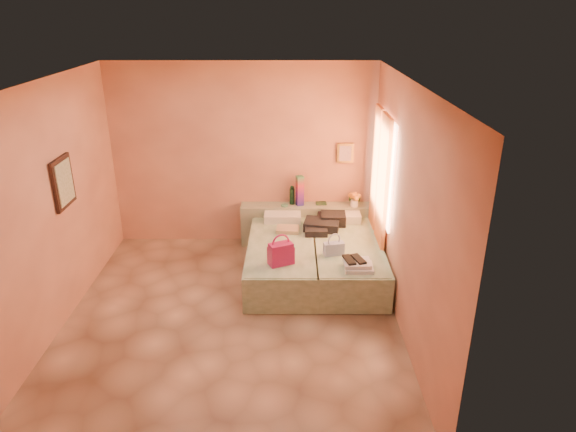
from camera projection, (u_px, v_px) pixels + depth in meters
name	position (u px, v px, depth m)	size (l,w,h in m)	color
ground	(233.00, 317.00, 6.28)	(4.50, 4.50, 0.00)	tan
room_walls	(248.00, 163.00, 6.11)	(4.02, 4.51, 2.81)	#E9A17C
headboard_ledge	(307.00, 224.00, 8.09)	(2.05, 0.30, 0.65)	gray
bed_left	(282.00, 259.00, 7.15)	(0.90, 2.00, 0.50)	#B6CCA4
bed_right	(347.00, 259.00, 7.15)	(0.90, 2.00, 0.50)	#B6CCA4
water_bottle	(292.00, 195.00, 7.96)	(0.08, 0.08, 0.28)	#133421
rainbow_box	(300.00, 191.00, 7.88)	(0.10, 0.10, 0.47)	#B51657
small_dish	(285.00, 205.00, 7.92)	(0.11, 0.11, 0.03)	#4E8F70
green_book	(321.00, 203.00, 8.00)	(0.16, 0.12, 0.03)	#224024
flower_vase	(355.00, 198.00, 7.86)	(0.21, 0.21, 0.27)	white
magenta_handbag	(281.00, 253.00, 6.44)	(0.31, 0.17, 0.29)	#B51657
khaki_garment	(288.00, 229.00, 7.41)	(0.32, 0.26, 0.06)	tan
clothes_pile	(325.00, 223.00, 7.47)	(0.54, 0.54, 0.16)	black
blue_handbag	(334.00, 249.00, 6.70)	(0.26, 0.11, 0.17)	#3F5898
towel_stack	(359.00, 265.00, 6.34)	(0.35, 0.30, 0.10)	white
sandal_pair	(354.00, 260.00, 6.35)	(0.20, 0.26, 0.03)	black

